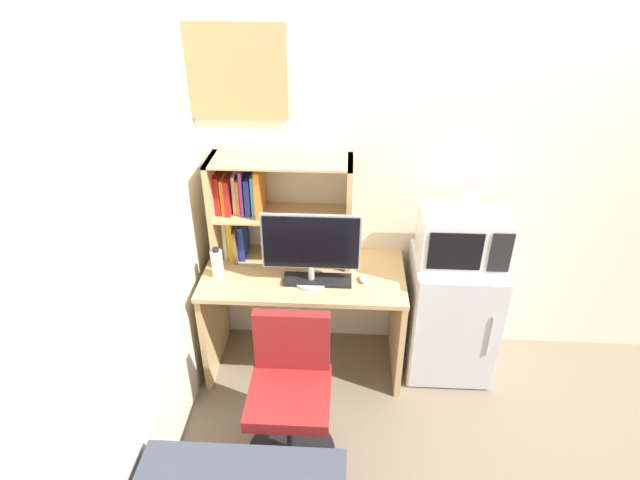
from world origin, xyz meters
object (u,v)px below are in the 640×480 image
Objects in this scene: keyboard at (317,280)px; computer_mouse at (364,278)px; monitor at (311,246)px; desk_fan at (471,193)px; hutch_bookshelf at (260,206)px; desk_chair at (291,400)px; wall_corkboard at (234,72)px; microwave at (463,237)px; mini_fridge at (450,315)px; water_bottle at (217,263)px.

keyboard is 0.27m from computer_mouse.
monitor is 1.41× the size of keyboard.
computer_mouse is 0.78m from desk_fan.
hutch_bookshelf reaches higher than desk_chair.
microwave is at bearing -10.93° from wall_corkboard.
desk_fan is (0.85, 0.12, 0.53)m from keyboard.
computer_mouse is 1.39m from wall_corkboard.
mini_fridge is (0.88, 0.13, -0.56)m from monitor.
hutch_bookshelf reaches higher than water_bottle.
desk_fan is at bearing 10.20° from computer_mouse.
hutch_bookshelf is at bearing 159.02° from computer_mouse.
keyboard is 2.09× the size of water_bottle.
monitor is at bearing -2.87° from water_bottle.
keyboard is at bearing -38.53° from wall_corkboard.
microwave is (1.20, -0.13, -0.11)m from hutch_bookshelf.
desk_fan is (1.45, 0.10, 0.45)m from water_bottle.
hutch_bookshelf reaches higher than mini_fridge.
water_bottle is 0.32× the size of wall_corkboard.
hutch_bookshelf is 2.10× the size of keyboard.
wall_corkboard reaches higher than water_bottle.
wall_corkboard is (-0.38, 0.98, 1.47)m from desk_chair.
desk_fan reaches higher than mini_fridge.
computer_mouse is 0.45× the size of water_bottle.
desk_fan reaches higher than keyboard.
water_bottle is at bearing -135.08° from hutch_bookshelf.
desk_fan is 0.28× the size of desk_chair.
desk_fan is 0.40× the size of wall_corkboard.
monitor is 0.95× the size of wall_corkboard.
mini_fridge is 0.85m from desk_fan.
monitor is 0.85m from desk_chair.
hutch_bookshelf is 1.02× the size of mini_fridge.
mini_fridge is at bearing -11.05° from wall_corkboard.
mini_fridge is (0.57, 0.11, -0.33)m from computer_mouse.
computer_mouse is at bearing 58.48° from desk_chair.
keyboard is 0.81× the size of microwave.
hutch_bookshelf is 1.48× the size of monitor.
monitor is 0.69× the size of mini_fridge.
water_bottle is 1.52m from desk_fan.
computer_mouse is 0.36× the size of desk_fan.
mini_fridge is at bearing 3.97° from water_bottle.
wall_corkboard reaches higher than mini_fridge.
water_bottle is at bearing 179.63° from computer_mouse.
monitor is 0.67× the size of desk_chair.
computer_mouse is at bearing -20.98° from hutch_bookshelf.
desk_fan reaches higher than monitor.
desk_chair is at bearing -51.73° from water_bottle.
desk_chair is at bearing -142.84° from desk_fan.
keyboard is at bearing 1.71° from monitor.
hutch_bookshelf is 3.56× the size of desk_fan.
keyboard is at bearing -171.20° from microwave.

